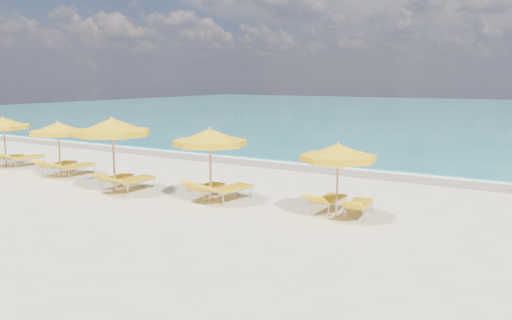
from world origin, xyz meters
The scene contains 20 objects.
ground_plane centered at (0.00, 0.00, 0.00)m, with size 120.00×120.00×0.00m, color beige.
ocean centered at (0.00, 48.00, 0.00)m, with size 120.00×80.00×0.30m, color #146D72.
wet_sand_band centered at (0.00, 7.40, 0.00)m, with size 120.00×2.60×0.01m, color tan.
foam_line centered at (0.00, 8.20, 0.00)m, with size 120.00×1.20×0.03m, color white.
whitecap_near centered at (-6.00, 17.00, 0.00)m, with size 14.00×0.36×0.05m, color white.
umbrella_1 centered at (-12.33, 0.55, 1.92)m, with size 2.84×2.84×2.25m.
umbrella_2 centered at (-8.50, 0.41, 1.89)m, with size 2.76×2.76×2.22m.
umbrella_3 centered at (-4.43, -0.57, 2.23)m, with size 3.18×3.18×2.62m.
umbrella_4 centered at (-0.86, 0.11, 2.03)m, with size 2.59×2.59×2.38m.
umbrella_5 centered at (3.34, 0.32, 1.84)m, with size 2.61×2.61×2.16m.
lounger_1_left centered at (-12.87, 1.03, 0.20)m, with size 0.70×1.69×0.67m.
lounger_1_right centered at (-11.79, 1.15, 0.23)m, with size 0.96×2.00×0.73m.
lounger_2_left centered at (-8.93, 0.64, 0.23)m, with size 0.99×2.05×0.77m.
lounger_2_right centered at (-8.00, 0.76, 0.23)m, with size 0.69×1.96×0.70m.
lounger_3_left centered at (-4.96, -0.01, 0.21)m, with size 0.83×1.79×0.71m.
lounger_3_right centered at (-3.99, -0.10, 0.23)m, with size 0.67×1.98×0.71m.
lounger_4_left centered at (-1.22, 0.36, 0.21)m, with size 0.61×1.74×0.76m.
lounger_4_right centered at (-0.34, 0.42, 0.23)m, with size 1.00×2.10×0.73m.
lounger_5_left centered at (2.88, 0.80, 0.22)m, with size 0.66×1.83×0.74m.
lounger_5_right centered at (3.83, 0.75, 0.21)m, with size 0.76×1.79×0.69m.
Camera 1 is at (8.33, -12.54, 3.87)m, focal length 35.00 mm.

